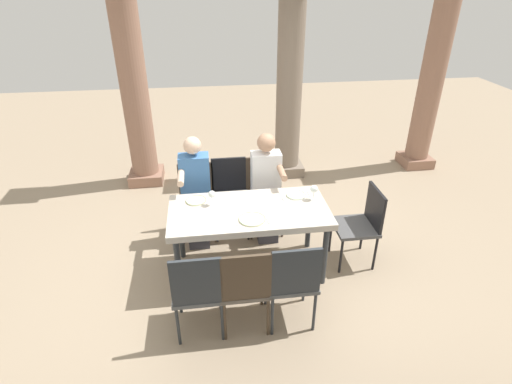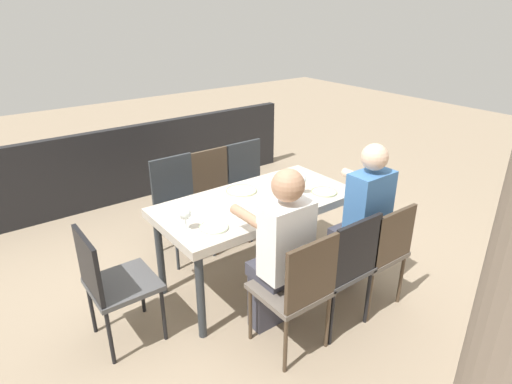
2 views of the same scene
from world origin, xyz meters
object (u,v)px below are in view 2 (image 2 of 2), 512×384
object	(u,v)px
plate_0	(324,192)
chair_east_south	(179,200)
chair_head_east	(110,280)
plate_1	(241,191)
chair_mid_north	(342,263)
diner_man_white	(279,251)
chair_east_north	(298,287)
chair_mid_south	(217,191)
chair_west_north	(378,249)
wine_glass_2	(185,214)
chair_west_south	(250,181)
diner_woman_green	(361,217)
wine_glass_0	(302,180)
dining_table	(257,208)
plate_2	(214,227)

from	to	relation	value
plate_0	chair_east_south	bearing A→B (deg)	-52.46
chair_head_east	plate_0	bearing A→B (deg)	172.51
plate_1	chair_mid_north	bearing A→B (deg)	97.85
chair_east_south	diner_man_white	bearing A→B (deg)	89.88
chair_east_north	chair_mid_south	bearing A→B (deg)	-104.22
chair_west_north	wine_glass_2	xyz separation A→B (m)	(1.23, -0.71, 0.38)
chair_mid_north	plate_1	xyz separation A→B (m)	(0.14, -1.03, 0.24)
chair_west_north	plate_0	xyz separation A→B (m)	(0.01, -0.59, 0.27)
chair_mid_south	chair_mid_north	bearing A→B (deg)	90.00
chair_west_south	chair_east_south	size ratio (longest dim) A/B	0.99
chair_east_south	chair_east_north	bearing A→B (deg)	90.00
diner_woman_green	chair_west_south	bearing A→B (deg)	-89.88
wine_glass_0	plate_1	xyz separation A→B (m)	(0.37, -0.34, -0.11)
chair_west_south	chair_east_south	world-z (taller)	chair_east_south
chair_east_north	diner_man_white	size ratio (longest dim) A/B	0.70
chair_mid_north	plate_0	xyz separation A→B (m)	(-0.39, -0.59, 0.24)
wine_glass_0	diner_man_white	bearing A→B (deg)	37.56
chair_mid_south	chair_head_east	distance (m)	1.60
chair_head_east	chair_west_south	bearing A→B (deg)	-155.00
chair_mid_north	chair_head_east	world-z (taller)	chair_mid_north
dining_table	diner_woman_green	xyz separation A→B (m)	(-0.54, 0.63, 0.00)
plate_0	wine_glass_0	xyz separation A→B (m)	(0.17, -0.10, 0.11)
chair_west_south	wine_glass_0	world-z (taller)	wine_glass_0
diner_woman_green	chair_mid_north	bearing A→B (deg)	25.85
diner_man_white	plate_1	distance (m)	0.88
chair_east_north	chair_head_east	size ratio (longest dim) A/B	1.02
dining_table	wine_glass_0	bearing A→B (deg)	160.09
chair_mid_south	diner_man_white	xyz separation A→B (m)	(0.42, 1.45, 0.18)
diner_woman_green	wine_glass_0	bearing A→B (deg)	-70.18
wine_glass_2	plate_2	bearing A→B (deg)	148.42
chair_east_south	plate_2	world-z (taller)	chair_east_south
diner_man_white	dining_table	bearing A→B (deg)	-114.31
chair_east_north	wine_glass_0	xyz separation A→B (m)	(-0.64, -0.69, 0.36)
plate_2	dining_table	bearing A→B (deg)	-158.90
chair_west_north	diner_man_white	xyz separation A→B (m)	(0.82, -0.19, 0.19)
diner_man_white	wine_glass_0	world-z (taller)	diner_man_white
chair_east_south	dining_table	bearing A→B (deg)	108.85
dining_table	chair_east_north	bearing A→B (deg)	71.13
plate_2	wine_glass_2	world-z (taller)	wine_glass_2
chair_mid_north	plate_1	size ratio (longest dim) A/B	3.57
chair_east_north	plate_0	bearing A→B (deg)	-143.89
diner_woman_green	diner_man_white	distance (m)	0.83
plate_1	plate_2	xyz separation A→B (m)	(0.53, 0.41, 0.00)
dining_table	chair_mid_north	world-z (taller)	chair_mid_north
chair_mid_south	wine_glass_2	distance (m)	1.30
chair_mid_north	wine_glass_0	distance (m)	0.81
wine_glass_0	chair_west_south	bearing A→B (deg)	-100.38
chair_east_south	wine_glass_2	xyz separation A→B (m)	(0.41, 0.93, 0.35)
plate_1	wine_glass_0	bearing A→B (deg)	137.59
diner_man_white	diner_woman_green	bearing A→B (deg)	-179.76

